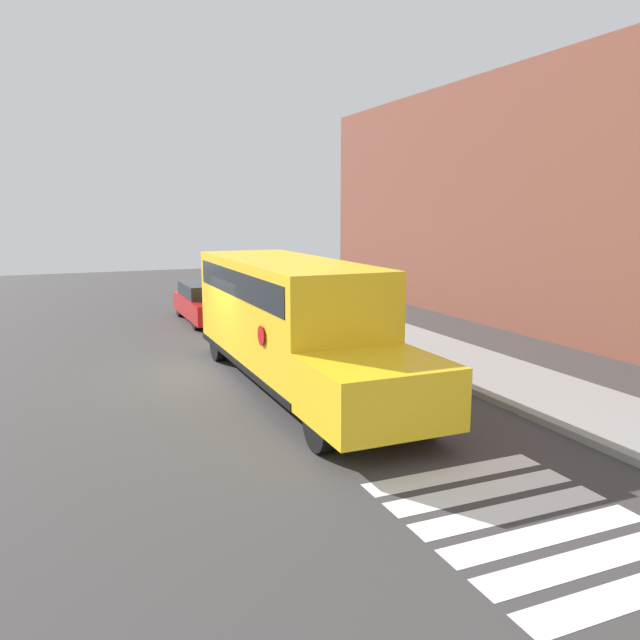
{
  "coord_description": "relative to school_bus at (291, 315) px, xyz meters",
  "views": [
    {
      "loc": [
        15.97,
        -3.81,
        4.3
      ],
      "look_at": [
        2.43,
        1.94,
        1.69
      ],
      "focal_mm": 35.0,
      "sensor_mm": 36.0,
      "label": 1
    }
  ],
  "objects": [
    {
      "name": "school_bus",
      "position": [
        0.0,
        0.0,
        0.0
      ],
      "size": [
        9.96,
        2.57,
        3.07
      ],
      "color": "yellow",
      "rests_on": "ground"
    },
    {
      "name": "crosswalk_stripes",
      "position": [
        7.93,
        0.56,
        -1.74
      ],
      "size": [
        4.0,
        3.2,
        0.01
      ],
      "color": "white",
      "rests_on": "ground"
    },
    {
      "name": "sidewalk_strip",
      "position": [
        -1.76,
        5.06,
        -1.67
      ],
      "size": [
        44.0,
        3.0,
        0.15
      ],
      "color": "gray",
      "rests_on": "ground"
    },
    {
      "name": "ground_plane",
      "position": [
        -1.76,
        -1.44,
        -1.74
      ],
      "size": [
        60.0,
        60.0,
        0.0
      ],
      "primitive_type": "plane",
      "color": "#3A3838"
    },
    {
      "name": "parked_car",
      "position": [
        -9.61,
        0.04,
        -1.01
      ],
      "size": [
        4.79,
        1.72,
        1.47
      ],
      "color": "red",
      "rests_on": "ground"
    },
    {
      "name": "building_backdrop",
      "position": [
        -1.76,
        11.56,
        2.87
      ],
      "size": [
        32.0,
        4.0,
        9.22
      ],
      "color": "brown",
      "rests_on": "ground"
    }
  ]
}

